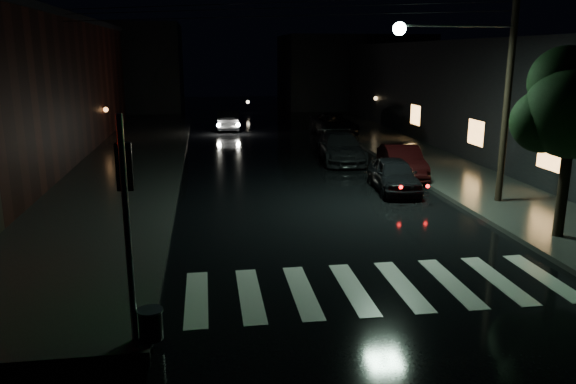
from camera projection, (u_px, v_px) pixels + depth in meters
name	position (u px, v px, depth m)	size (l,w,h in m)	color
ground	(252.00, 305.00, 12.23)	(120.00, 120.00, 0.00)	black
sidewalk_left	(114.00, 174.00, 24.95)	(6.00, 44.00, 0.15)	#282826
sidewalk_right	(434.00, 165.00, 27.07)	(4.00, 44.00, 0.15)	#282826
building_right	(529.00, 96.00, 31.19)	(10.00, 40.00, 6.00)	black
building_far_left	(106.00, 67.00, 53.06)	(14.00, 10.00, 8.00)	black
building_far_right	(352.00, 71.00, 56.57)	(14.00, 10.00, 7.00)	black
crosswalk	(378.00, 287.00, 13.14)	(9.00, 3.00, 0.01)	beige
signal_pole_corner	(139.00, 268.00, 10.16)	(0.68, 0.61, 4.20)	slate
street_tree	(570.00, 112.00, 15.64)	(3.10, 2.90, 5.40)	black
utility_pole	(491.00, 75.00, 19.09)	(4.92, 0.44, 8.00)	black
parked_car_a	(394.00, 175.00, 22.10)	(1.56, 3.87, 1.32)	black
parked_car_b	(402.00, 162.00, 24.60)	(1.48, 4.24, 1.40)	black
parked_car_c	(341.00, 147.00, 28.11)	(2.03, 5.00, 1.45)	black
parked_car_d	(334.00, 124.00, 37.32)	(2.36, 5.11, 1.42)	black
oncoming_car	(229.00, 120.00, 39.77)	(1.48, 4.26, 1.40)	black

